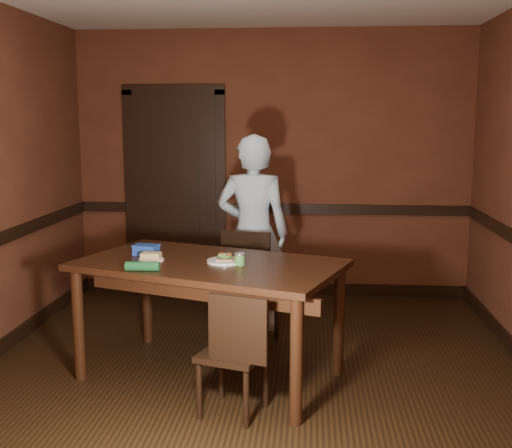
% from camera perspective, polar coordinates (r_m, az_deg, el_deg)
% --- Properties ---
extents(floor, '(4.00, 4.50, 0.01)m').
position_cam_1_polar(floor, '(4.66, -0.38, -13.55)').
color(floor, black).
rests_on(floor, ground).
extents(wall_back, '(4.00, 0.02, 2.70)m').
position_cam_1_polar(wall_back, '(6.56, 1.42, 5.30)').
color(wall_back, '#572B1A').
rests_on(wall_back, ground).
extents(wall_front, '(4.00, 0.02, 2.70)m').
position_cam_1_polar(wall_front, '(2.12, -6.01, -3.44)').
color(wall_front, '#572B1A').
rests_on(wall_front, ground).
extents(dado_back, '(4.00, 0.03, 0.10)m').
position_cam_1_polar(dado_back, '(6.59, 1.39, 1.38)').
color(dado_back, black).
rests_on(dado_back, ground).
extents(baseboard_back, '(4.00, 0.03, 0.12)m').
position_cam_1_polar(baseboard_back, '(6.76, 1.37, -5.69)').
color(baseboard_back, black).
rests_on(baseboard_back, ground).
extents(door, '(1.05, 0.07, 2.20)m').
position_cam_1_polar(door, '(6.68, -7.21, 3.08)').
color(door, black).
rests_on(door, ground).
extents(dining_table, '(2.02, 1.55, 0.84)m').
position_cam_1_polar(dining_table, '(4.57, -4.12, -8.49)').
color(dining_table, black).
rests_on(dining_table, floor).
extents(chair_far, '(0.51, 0.51, 0.91)m').
position_cam_1_polar(chair_far, '(5.15, -0.65, -5.99)').
color(chair_far, black).
rests_on(chair_far, floor).
extents(chair_near, '(0.47, 0.47, 0.80)m').
position_cam_1_polar(chair_near, '(4.03, -2.07, -11.26)').
color(chair_near, black).
rests_on(chair_near, floor).
extents(person, '(0.63, 0.42, 1.69)m').
position_cam_1_polar(person, '(5.50, -0.27, -0.81)').
color(person, silver).
rests_on(person, floor).
extents(sandwich_plate, '(0.25, 0.25, 0.06)m').
position_cam_1_polar(sandwich_plate, '(4.43, -2.78, -3.19)').
color(sandwich_plate, white).
rests_on(sandwich_plate, dining_table).
extents(sauce_jar, '(0.07, 0.07, 0.08)m').
position_cam_1_polar(sauce_jar, '(4.33, -1.45, -3.13)').
color(sauce_jar, '#4F923C').
rests_on(sauce_jar, dining_table).
extents(cheese_saucer, '(0.18, 0.18, 0.06)m').
position_cam_1_polar(cheese_saucer, '(4.54, -9.31, -2.94)').
color(cheese_saucer, white).
rests_on(cheese_saucer, dining_table).
extents(food_tub, '(0.20, 0.16, 0.07)m').
position_cam_1_polar(food_tub, '(4.72, -9.74, -2.28)').
color(food_tub, blue).
rests_on(food_tub, dining_table).
extents(wrapped_veg, '(0.22, 0.07, 0.06)m').
position_cam_1_polar(wrapped_veg, '(4.24, -10.06, -3.72)').
color(wrapped_veg, '#175024').
rests_on(wrapped_veg, dining_table).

